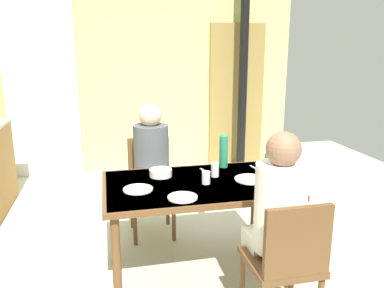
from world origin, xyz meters
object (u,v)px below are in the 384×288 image
chair_far_diner (150,180)px  person_near_diner (279,205)px  water_bottle_green_near (224,151)px  water_bottle_green_far (270,168)px  chair_near_diner (287,261)px  person_far_diner (151,154)px  dining_table (197,192)px  serving_bowl_center (161,173)px

chair_far_diner → person_near_diner: 1.55m
water_bottle_green_near → water_bottle_green_far: 0.53m
chair_far_diner → chair_near_diner: bearing=111.1°
chair_near_diner → chair_far_diner: same height
chair_far_diner → person_near_diner: person_near_diner is taller
chair_far_diner → person_far_diner: (0.00, -0.14, 0.28)m
dining_table → chair_near_diner: (0.34, -0.77, -0.15)m
chair_near_diner → chair_far_diner: (-0.59, 1.54, 0.00)m
person_near_diner → person_far_diner: 1.40m
dining_table → person_far_diner: (-0.25, 0.63, 0.13)m
chair_far_diner → person_near_diner: size_ratio=1.13×
water_bottle_green_far → serving_bowl_center: water_bottle_green_far is taller
person_far_diner → water_bottle_green_far: (0.73, -0.81, 0.07)m
water_bottle_green_far → person_near_diner: bearing=-106.8°
person_near_diner → water_bottle_green_near: bearing=92.7°
water_bottle_green_far → serving_bowl_center: (-0.71, 0.38, -0.10)m
chair_near_diner → water_bottle_green_far: size_ratio=3.18×
dining_table → chair_far_diner: (-0.25, 0.77, -0.15)m
person_near_diner → water_bottle_green_near: 0.96m
chair_far_diner → person_far_diner: bearing=90.0°
dining_table → person_near_diner: 0.73m
person_near_diner → water_bottle_green_near: size_ratio=2.62×
chair_near_diner → serving_bowl_center: bearing=120.7°
water_bottle_green_far → chair_far_diner: bearing=127.6°
chair_far_diner → water_bottle_green_near: water_bottle_green_near is taller
person_near_diner → water_bottle_green_near: person_near_diner is taller
water_bottle_green_near → dining_table: bearing=-133.3°
person_near_diner → water_bottle_green_far: size_ratio=2.82×
chair_near_diner → water_bottle_green_far: water_bottle_green_far is taller
dining_table → water_bottle_green_far: (0.48, -0.18, 0.20)m
person_far_diner → water_bottle_green_near: size_ratio=2.62×
dining_table → person_near_diner: size_ratio=1.73×
chair_near_diner → person_far_diner: 1.55m
water_bottle_green_far → serving_bowl_center: size_ratio=1.61×
chair_near_diner → person_far_diner: size_ratio=1.13×
person_near_diner → chair_near_diner: bearing=-90.0°
chair_near_diner → person_near_diner: (0.00, 0.14, 0.28)m
chair_near_diner → chair_far_diner: size_ratio=1.00×
dining_table → serving_bowl_center: size_ratio=7.84×
person_near_diner → serving_bowl_center: bearing=124.6°
person_near_diner → serving_bowl_center: (-0.58, 0.83, -0.03)m
person_far_diner → water_bottle_green_far: 1.10m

